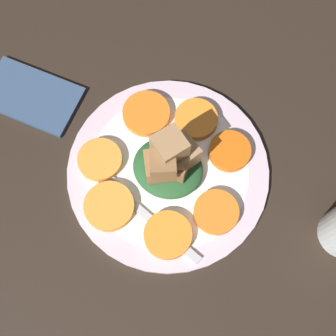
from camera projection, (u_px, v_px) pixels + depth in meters
table_slab at (168, 175)px, 68.35cm from camera, size 120.00×120.00×2.00cm
plate at (168, 171)px, 66.91cm from camera, size 28.81×28.81×1.05cm
carrot_slice_0 at (230, 151)px, 66.58cm from camera, size 6.02×6.02×1.31cm
carrot_slice_1 at (196, 119)px, 68.15cm from camera, size 6.30×6.30×1.31cm
carrot_slice_2 at (146, 114)px, 68.44cm from camera, size 6.97×6.97×1.31cm
carrot_slice_3 at (100, 160)px, 66.16cm from camera, size 6.30×6.30×1.31cm
carrot_slice_4 at (109, 206)px, 64.03cm from camera, size 6.94×6.94×1.31cm
carrot_slice_5 at (168, 235)px, 62.77cm from camera, size 6.55×6.55×1.31cm
carrot_slice_6 at (216, 212)px, 63.77cm from camera, size 6.21×6.21×1.31cm
center_pile at (169, 162)px, 62.93cm from camera, size 9.95×8.95×9.80cm
fork at (141, 211)px, 64.26cm from camera, size 19.29×7.62×0.40cm
napkin at (31, 96)px, 70.84cm from camera, size 14.33×8.60×0.80cm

